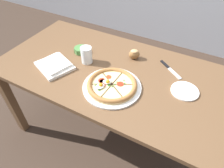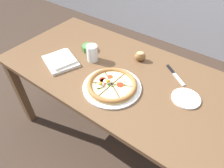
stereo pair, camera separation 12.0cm
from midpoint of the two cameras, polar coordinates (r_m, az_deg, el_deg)
ground_plane at (r=1.90m, az=2.31°, el=-13.30°), size 12.00×12.00×0.00m
dining_table at (r=1.41m, az=3.04°, el=1.19°), size 1.56×0.81×0.74m
pizza at (r=1.20m, az=2.80°, el=-0.48°), size 0.36×0.36×0.05m
ramekin_bowl at (r=1.52m, az=-4.52°, el=10.22°), size 0.10×0.10×0.04m
napkin_folded at (r=1.43m, az=-12.17°, el=6.48°), size 0.29×0.27×0.04m
bread_piece_near at (r=1.43m, az=10.49°, el=7.76°), size 0.10×0.09×0.07m
knife_main at (r=1.38m, az=19.96°, el=2.44°), size 0.18×0.14×0.01m
water_glass at (r=1.40m, az=-3.22°, el=8.47°), size 0.08×0.08×0.12m
side_saucer at (r=1.24m, az=22.99°, el=-3.94°), size 0.16×0.16×0.01m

